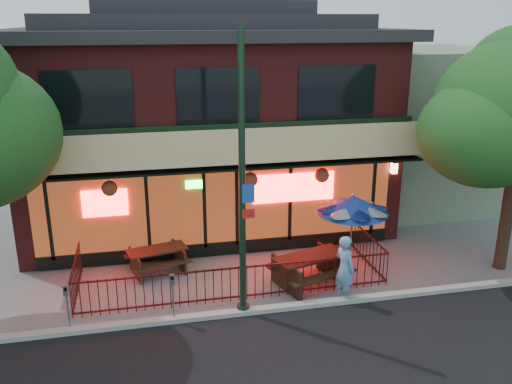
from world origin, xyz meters
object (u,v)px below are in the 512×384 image
picnic_table_left (157,257)px  picnic_table_right (310,265)px  pedestrian (345,269)px  parking_meter_near (173,290)px  parking_meter_far (67,301)px  patio_umbrella (353,205)px  street_light (242,194)px

picnic_table_left → picnic_table_right: bearing=-22.4°
pedestrian → parking_meter_near: pedestrian is taller
pedestrian → parking_meter_far: pedestrian is taller
parking_meter_far → patio_umbrella: bearing=13.3°
street_light → picnic_table_right: (2.12, 1.10, -2.58)m
street_light → pedestrian: 3.52m
picnic_table_right → patio_umbrella: patio_umbrella is taller
picnic_table_right → parking_meter_near: bearing=-163.0°
picnic_table_right → pedestrian: size_ratio=1.33×
picnic_table_left → patio_umbrella: (5.61, -0.95, 1.52)m
street_light → patio_umbrella: 4.21m
pedestrian → parking_meter_near: size_ratio=1.43×
street_light → parking_meter_near: street_light is taller
street_light → picnic_table_left: size_ratio=3.56×
picnic_table_left → patio_umbrella: bearing=-9.6°
street_light → patio_umbrella: street_light is taller
picnic_table_right → parking_meter_near: 4.05m
street_light → patio_umbrella: (3.60, 1.85, -1.15)m
patio_umbrella → picnic_table_right: bearing=-153.2°
patio_umbrella → pedestrian: size_ratio=1.29×
parking_meter_near → parking_meter_far: (-2.46, 0.08, -0.05)m
picnic_table_left → parking_meter_near: bearing=-84.7°
patio_umbrella → parking_meter_far: 8.10m
picnic_table_right → parking_meter_far: bearing=-170.1°
street_light → picnic_table_left: bearing=125.7°
picnic_table_left → pedestrian: bearing=-30.2°
parking_meter_near → picnic_table_left: bearing=95.3°
parking_meter_near → patio_umbrella: bearing=19.8°
patio_umbrella → parking_meter_far: patio_umbrella is taller
picnic_table_left → picnic_table_right: 4.47m
picnic_table_right → parking_meter_near: size_ratio=1.90×
patio_umbrella → parking_meter_near: size_ratio=1.84×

